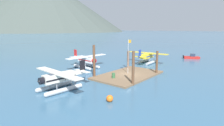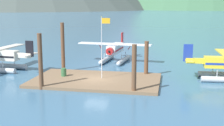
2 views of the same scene
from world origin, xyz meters
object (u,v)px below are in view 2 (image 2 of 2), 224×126
object	(u,v)px
fuel_drum	(64,72)
seaplane_cream_port_fwd	(0,58)
seaplane_white_bow_centre	(115,51)
flagpole	(103,41)

from	to	relation	value
fuel_drum	seaplane_cream_port_fwd	bearing A→B (deg)	164.18
fuel_drum	seaplane_white_bow_centre	xyz separation A→B (m)	(3.75, 10.87, 0.84)
fuel_drum	seaplane_white_bow_centre	size ratio (longest dim) A/B	0.08
seaplane_cream_port_fwd	fuel_drum	bearing A→B (deg)	-15.82
flagpole	seaplane_white_bow_centre	world-z (taller)	flagpole
flagpole	seaplane_white_bow_centre	bearing A→B (deg)	93.66
seaplane_cream_port_fwd	seaplane_white_bow_centre	distance (m)	15.39
flagpole	seaplane_white_bow_centre	distance (m)	11.32
seaplane_cream_port_fwd	seaplane_white_bow_centre	world-z (taller)	same
flagpole	seaplane_cream_port_fwd	distance (m)	14.23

